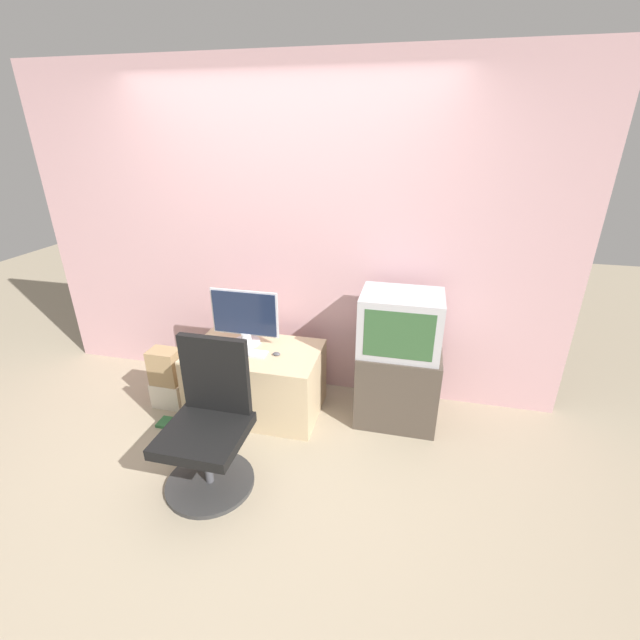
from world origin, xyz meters
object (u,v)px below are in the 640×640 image
at_px(office_chair, 209,429).
at_px(cardboard_box_lower, 170,393).
at_px(book, 170,423).
at_px(keyboard, 244,352).
at_px(mouse, 277,354).
at_px(main_monitor, 245,318).
at_px(crt_tv, 400,323).

bearing_deg(office_chair, cardboard_box_lower, 136.95).
bearing_deg(book, office_chair, -35.89).
relative_size(keyboard, mouse, 6.27).
height_order(main_monitor, book, main_monitor).
xyz_separation_m(main_monitor, keyboard, (0.04, -0.16, -0.21)).
relative_size(main_monitor, mouse, 9.32).
bearing_deg(office_chair, mouse, 74.71).
bearing_deg(keyboard, crt_tv, 10.07).
xyz_separation_m(main_monitor, book, (-0.49, -0.46, -0.75)).
relative_size(mouse, office_chair, 0.06).
relative_size(mouse, book, 0.33).
bearing_deg(keyboard, office_chair, -85.67).
bearing_deg(mouse, crt_tv, 11.53).
bearing_deg(book, mouse, 21.81).
height_order(keyboard, mouse, mouse).
height_order(keyboard, crt_tv, crt_tv).
distance_m(main_monitor, keyboard, 0.27).
xyz_separation_m(crt_tv, office_chair, (-1.09, -0.92, -0.43)).
xyz_separation_m(mouse, crt_tv, (0.89, 0.18, 0.27)).
bearing_deg(main_monitor, book, -137.20).
relative_size(main_monitor, office_chair, 0.57).
bearing_deg(book, main_monitor, 42.80).
bearing_deg(cardboard_box_lower, crt_tv, 7.85).
bearing_deg(crt_tv, cardboard_box_lower, -172.15).
height_order(cardboard_box_lower, book, cardboard_box_lower).
distance_m(keyboard, office_chair, 0.74).
xyz_separation_m(main_monitor, mouse, (0.30, -0.14, -0.21)).
bearing_deg(cardboard_box_lower, main_monitor, 18.46).
bearing_deg(cardboard_box_lower, book, -61.80).
bearing_deg(mouse, keyboard, -175.08).
distance_m(keyboard, mouse, 0.26).
xyz_separation_m(keyboard, book, (-0.53, -0.29, -0.54)).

